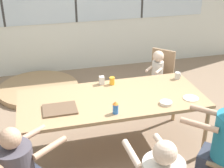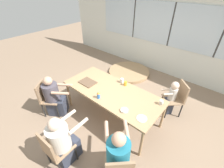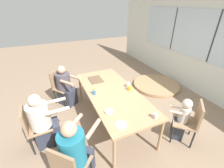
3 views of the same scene
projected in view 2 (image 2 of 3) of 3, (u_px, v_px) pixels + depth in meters
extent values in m
plane|color=#8C725B|center=(112.00, 115.00, 3.64)|extent=(16.00, 16.00, 0.00)
cube|color=silver|center=(171.00, 32.00, 4.50)|extent=(8.40, 0.06, 2.80)
cube|color=silver|center=(171.00, 26.00, 4.37)|extent=(5.20, 0.02, 1.21)
cube|color=#333333|center=(134.00, 19.00, 5.06)|extent=(0.04, 0.01, 1.21)
cube|color=#333333|center=(171.00, 26.00, 4.36)|extent=(0.04, 0.01, 1.21)
cube|color=#333333|center=(223.00, 35.00, 3.67)|extent=(0.04, 0.01, 1.21)
cube|color=tan|center=(112.00, 92.00, 3.22)|extent=(2.19, 0.96, 0.04)
cylinder|color=tan|center=(69.00, 94.00, 3.72)|extent=(0.05, 0.05, 0.70)
cylinder|color=tan|center=(141.00, 144.00, 2.61)|extent=(0.05, 0.05, 0.70)
cylinder|color=tan|center=(94.00, 80.00, 4.25)|extent=(0.05, 0.05, 0.70)
cylinder|color=tan|center=(163.00, 116.00, 3.14)|extent=(0.05, 0.05, 0.70)
cube|color=#937556|center=(118.00, 166.00, 2.24)|extent=(0.57, 0.57, 0.03)
cylinder|color=black|center=(107.00, 163.00, 2.50)|extent=(0.03, 0.03, 0.41)
cylinder|color=black|center=(127.00, 161.00, 2.51)|extent=(0.03, 0.03, 0.41)
cube|color=#937556|center=(51.00, 99.00, 3.48)|extent=(0.56, 0.56, 0.03)
cube|color=#937556|center=(41.00, 91.00, 3.36)|extent=(0.25, 0.33, 0.42)
cylinder|color=black|center=(63.00, 101.00, 3.73)|extent=(0.03, 0.03, 0.41)
cylinder|color=black|center=(58.00, 111.00, 3.46)|extent=(0.03, 0.03, 0.41)
cylinder|color=black|center=(50.00, 101.00, 3.75)|extent=(0.03, 0.03, 0.41)
cylinder|color=black|center=(44.00, 110.00, 3.48)|extent=(0.03, 0.03, 0.41)
cube|color=#937556|center=(60.00, 148.00, 2.48)|extent=(0.42, 0.42, 0.03)
cube|color=#937556|center=(47.00, 148.00, 2.24)|extent=(0.38, 0.05, 0.42)
cylinder|color=black|center=(64.00, 142.00, 2.80)|extent=(0.03, 0.03, 0.41)
cylinder|color=black|center=(76.00, 153.00, 2.63)|extent=(0.03, 0.03, 0.41)
cylinder|color=black|center=(48.00, 156.00, 2.58)|extent=(0.03, 0.03, 0.41)
cube|color=#937556|center=(173.00, 99.00, 3.47)|extent=(0.57, 0.57, 0.03)
cube|color=#937556|center=(183.00, 91.00, 3.35)|extent=(0.29, 0.30, 0.42)
cylinder|color=black|center=(166.00, 111.00, 3.45)|extent=(0.03, 0.03, 0.41)
cylinder|color=black|center=(161.00, 102.00, 3.73)|extent=(0.03, 0.03, 0.41)
cylinder|color=black|center=(181.00, 111.00, 3.47)|extent=(0.03, 0.03, 0.41)
cylinder|color=black|center=(175.00, 101.00, 3.75)|extent=(0.03, 0.03, 0.41)
cube|color=#333847|center=(117.00, 165.00, 2.45)|extent=(0.50, 0.51, 0.43)
cylinder|color=#1E7089|center=(118.00, 154.00, 2.12)|extent=(0.34, 0.34, 0.50)
sphere|color=tan|center=(119.00, 139.00, 1.92)|extent=(0.20, 0.20, 0.20)
cylinder|color=tan|center=(107.00, 131.00, 2.27)|extent=(0.30, 0.31, 0.06)
cylinder|color=tan|center=(127.00, 130.00, 2.29)|extent=(0.30, 0.31, 0.06)
cube|color=#333847|center=(58.00, 106.00, 3.59)|extent=(0.51, 0.48, 0.43)
cylinder|color=#4C4751|center=(51.00, 92.00, 3.35)|extent=(0.34, 0.34, 0.40)
sphere|color=tan|center=(48.00, 81.00, 3.18)|extent=(0.19, 0.19, 0.19)
cylinder|color=tan|center=(65.00, 85.00, 3.40)|extent=(0.33, 0.27, 0.06)
cylinder|color=tan|center=(60.00, 93.00, 3.16)|extent=(0.33, 0.27, 0.06)
cube|color=#333847|center=(67.00, 150.00, 2.67)|extent=(0.33, 0.43, 0.43)
cylinder|color=beige|center=(59.00, 137.00, 2.37)|extent=(0.35, 0.35, 0.44)
sphere|color=beige|center=(54.00, 124.00, 2.19)|extent=(0.20, 0.20, 0.20)
cylinder|color=beige|center=(66.00, 117.00, 2.58)|extent=(0.08, 0.38, 0.06)
cylinder|color=beige|center=(79.00, 126.00, 2.42)|extent=(0.08, 0.38, 0.06)
cube|color=#333847|center=(168.00, 106.00, 3.59)|extent=(0.26, 0.26, 0.43)
cylinder|color=beige|center=(173.00, 94.00, 3.38)|extent=(0.18, 0.18, 0.30)
sphere|color=beige|center=(175.00, 86.00, 3.24)|extent=(0.17, 0.17, 0.17)
cylinder|color=beige|center=(168.00, 94.00, 3.27)|extent=(0.17, 0.17, 0.04)
cylinder|color=beige|center=(165.00, 90.00, 3.40)|extent=(0.17, 0.17, 0.04)
cube|color=brown|center=(88.00, 82.00, 3.45)|extent=(0.37, 0.28, 0.02)
cylinder|color=beige|center=(161.00, 102.00, 2.84)|extent=(0.07, 0.07, 0.09)
torus|color=beige|center=(163.00, 103.00, 2.82)|extent=(0.01, 0.06, 0.06)
cylinder|color=blue|center=(99.00, 96.00, 2.98)|extent=(0.06, 0.06, 0.11)
cone|color=orange|center=(98.00, 93.00, 2.94)|extent=(0.07, 0.07, 0.03)
cylinder|color=gold|center=(125.00, 83.00, 3.35)|extent=(0.07, 0.07, 0.10)
cube|color=silver|center=(122.00, 80.00, 3.44)|extent=(0.06, 0.06, 0.11)
cylinder|color=silver|center=(124.00, 110.00, 2.71)|extent=(0.14, 0.14, 0.03)
cylinder|color=beige|center=(142.00, 118.00, 2.57)|extent=(0.18, 0.18, 0.01)
cylinder|color=tan|center=(129.00, 72.00, 5.24)|extent=(1.38, 1.38, 0.03)
cylinder|color=tan|center=(129.00, 72.00, 5.22)|extent=(1.40, 1.40, 0.03)
cylinder|color=tan|center=(129.00, 71.00, 5.20)|extent=(1.38, 1.38, 0.03)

